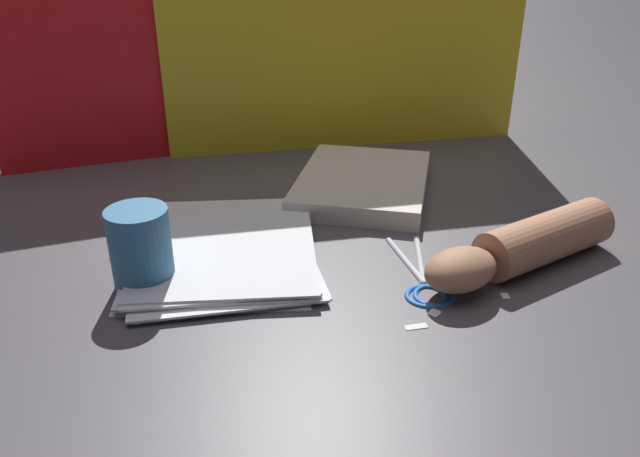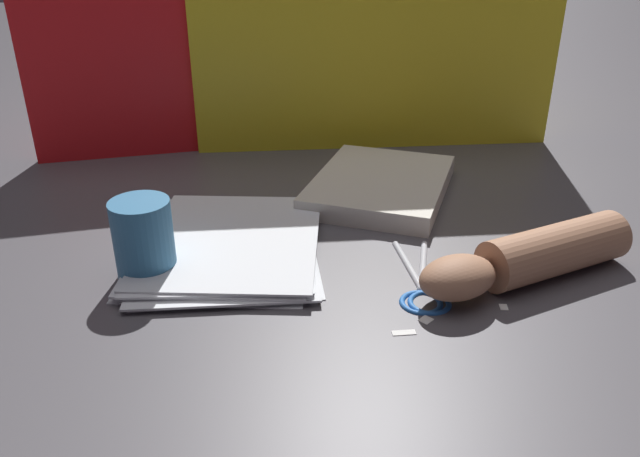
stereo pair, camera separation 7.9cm
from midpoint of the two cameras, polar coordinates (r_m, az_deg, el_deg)
The scene contains 11 objects.
ground_plane at distance 0.84m, azimuth 1.85°, elevation -2.81°, with size 6.00×6.00×0.00m, color #4C494F.
backdrop_panel_left at distance 1.22m, azimuth -8.84°, elevation 15.42°, with size 0.63×0.15×0.37m.
backdrop_panel_center at distance 1.23m, azimuth 7.33°, elevation 17.38°, with size 0.70×0.05×0.45m.
paper_stack at distance 0.86m, azimuth -5.83°, elevation -1.53°, with size 0.27×0.31×0.02m.
book_closed at distance 1.04m, azimuth 7.72°, elevation 3.89°, with size 0.29×0.33×0.03m.
scissors at distance 0.79m, azimuth 12.16°, elevation -5.28°, with size 0.07×0.18×0.01m.
hand_forearm at distance 0.83m, azimuth 21.19°, elevation -2.53°, with size 0.31×0.18×0.07m.
paper_scrap_near at distance 0.71m, azimuth 10.89°, elevation -9.41°, with size 0.03×0.01×0.00m.
paper_scrap_mid at distance 0.74m, azimuth 12.74°, elevation -8.22°, with size 0.02×0.02×0.00m.
paper_scrap_far at distance 0.78m, azimuth 19.27°, elevation -6.87°, with size 0.01×0.01×0.00m.
mug at distance 0.80m, azimuth -13.15°, elevation -1.06°, with size 0.07×0.07×0.10m.
Camera 2 is at (-0.02, -0.74, 0.41)m, focal length 35.00 mm.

